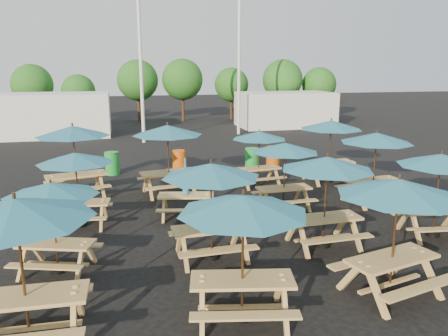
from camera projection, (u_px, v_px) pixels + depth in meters
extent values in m
plane|color=black|center=(235.00, 213.00, 13.67)|extent=(120.00, 120.00, 0.00)
cube|color=tan|center=(25.00, 297.00, 7.08)|extent=(1.98, 0.82, 0.07)
cube|color=tan|center=(36.00, 293.00, 7.84)|extent=(1.96, 0.33, 0.04)
cylinder|color=brown|center=(23.00, 272.00, 6.98)|extent=(0.05, 0.05, 2.50)
cone|color=teal|center=(15.00, 209.00, 6.74)|extent=(2.50, 2.50, 0.35)
cube|color=tan|center=(56.00, 244.00, 9.57)|extent=(1.74, 1.10, 0.05)
cube|color=tan|center=(44.00, 267.00, 9.05)|extent=(1.61, 0.72, 0.04)
cube|color=tan|center=(69.00, 244.00, 10.21)|extent=(1.61, 0.72, 0.04)
cylinder|color=black|center=(59.00, 270.00, 9.71)|extent=(0.32, 0.32, 0.09)
cylinder|color=brown|center=(55.00, 228.00, 9.49)|extent=(0.04, 0.04, 2.07)
cone|color=teal|center=(51.00, 189.00, 9.29)|extent=(2.54, 2.54, 0.29)
cube|color=tan|center=(79.00, 203.00, 12.35)|extent=(1.76, 0.85, 0.06)
cube|color=tan|center=(75.00, 219.00, 11.81)|extent=(1.71, 0.43, 0.04)
cube|color=tan|center=(84.00, 205.00, 13.02)|extent=(1.71, 0.43, 0.04)
cylinder|color=black|center=(80.00, 225.00, 12.50)|extent=(0.34, 0.34, 0.09)
cylinder|color=brown|center=(78.00, 190.00, 12.27)|extent=(0.04, 0.04, 2.17)
cone|color=teal|center=(75.00, 158.00, 12.06)|extent=(2.34, 2.34, 0.30)
cube|color=tan|center=(76.00, 175.00, 15.03)|extent=(2.13, 1.24, 0.07)
cube|color=tan|center=(81.00, 189.00, 14.47)|extent=(2.01, 0.76, 0.04)
cube|color=tan|center=(73.00, 179.00, 15.73)|extent=(2.01, 0.76, 0.04)
cylinder|color=black|center=(78.00, 196.00, 15.20)|extent=(0.40, 0.40, 0.11)
cylinder|color=brown|center=(75.00, 162.00, 14.93)|extent=(0.05, 0.05, 2.55)
cone|color=teal|center=(73.00, 131.00, 14.68)|extent=(3.01, 3.01, 0.36)
cube|color=tan|center=(242.00, 280.00, 7.75)|extent=(1.95, 1.07, 0.06)
cube|color=tan|center=(245.00, 316.00, 7.16)|extent=(1.86, 0.62, 0.04)
cube|color=tan|center=(240.00, 277.00, 8.47)|extent=(1.86, 0.62, 0.04)
cylinder|color=black|center=(242.00, 316.00, 7.91)|extent=(0.37, 0.37, 0.10)
cylinder|color=brown|center=(243.00, 258.00, 7.65)|extent=(0.05, 0.05, 2.35)
cone|color=teal|center=(243.00, 204.00, 7.43)|extent=(2.70, 2.70, 0.33)
cube|color=tan|center=(212.00, 228.00, 10.25)|extent=(1.86, 0.80, 0.06)
cube|color=tan|center=(219.00, 251.00, 9.69)|extent=(1.84, 0.34, 0.04)
cube|color=tan|center=(205.00, 230.00, 10.94)|extent=(1.84, 0.34, 0.04)
cylinder|color=black|center=(212.00, 256.00, 10.41)|extent=(0.37, 0.37, 0.10)
cylinder|color=brown|center=(211.00, 211.00, 10.15)|extent=(0.04, 0.04, 2.34)
cone|color=teal|center=(211.00, 170.00, 9.93)|extent=(2.38, 2.38, 0.33)
cube|color=tan|center=(186.00, 195.00, 13.13)|extent=(1.76, 0.97, 0.06)
cube|color=tan|center=(185.00, 210.00, 12.59)|extent=(1.67, 0.56, 0.04)
cube|color=tan|center=(187.00, 198.00, 13.78)|extent=(1.67, 0.56, 0.04)
cylinder|color=black|center=(186.00, 215.00, 13.27)|extent=(0.33, 0.33, 0.09)
cylinder|color=brown|center=(186.00, 183.00, 13.04)|extent=(0.04, 0.04, 2.12)
cone|color=teal|center=(185.00, 171.00, 12.96)|extent=(0.20, 0.20, 1.38)
cube|color=tan|center=(169.00, 172.00, 15.47)|extent=(2.06, 1.05, 0.07)
cube|color=tan|center=(175.00, 186.00, 14.89)|extent=(1.99, 0.57, 0.04)
cube|color=tan|center=(164.00, 176.00, 16.19)|extent=(1.99, 0.57, 0.04)
cylinder|color=black|center=(169.00, 193.00, 15.64)|extent=(0.39, 0.39, 0.11)
cylinder|color=brown|center=(168.00, 160.00, 15.37)|extent=(0.05, 0.05, 2.52)
cone|color=teal|center=(167.00, 130.00, 15.13)|extent=(2.79, 2.79, 0.35)
cube|color=tan|center=(392.00, 258.00, 8.58)|extent=(2.01, 1.16, 0.06)
cube|color=tan|center=(420.00, 288.00, 8.05)|extent=(1.90, 0.70, 0.04)
cube|color=tan|center=(365.00, 259.00, 9.25)|extent=(1.90, 0.70, 0.04)
cylinder|color=black|center=(389.00, 292.00, 8.74)|extent=(0.38, 0.38, 0.10)
cylinder|color=brown|center=(394.00, 238.00, 8.48)|extent=(0.05, 0.05, 2.41)
cone|color=teal|center=(399.00, 187.00, 8.25)|extent=(2.83, 2.83, 0.34)
cube|color=tan|center=(324.00, 218.00, 10.95)|extent=(1.86, 0.79, 0.06)
cube|color=tan|center=(337.00, 239.00, 10.38)|extent=(1.85, 0.33, 0.04)
cube|color=tan|center=(311.00, 220.00, 11.64)|extent=(1.85, 0.33, 0.04)
cylinder|color=black|center=(323.00, 244.00, 11.10)|extent=(0.37, 0.37, 0.10)
cylinder|color=brown|center=(325.00, 202.00, 10.85)|extent=(0.04, 0.04, 2.35)
cone|color=teal|center=(327.00, 163.00, 10.63)|extent=(2.37, 2.37, 0.33)
cube|color=tan|center=(284.00, 188.00, 13.87)|extent=(1.73, 0.72, 0.06)
cube|color=tan|center=(292.00, 202.00, 13.34)|extent=(1.71, 0.30, 0.04)
cube|color=tan|center=(276.00, 191.00, 14.51)|extent=(1.71, 0.30, 0.04)
cylinder|color=black|center=(283.00, 208.00, 14.01)|extent=(0.34, 0.34, 0.09)
cylinder|color=brown|center=(284.00, 176.00, 13.78)|extent=(0.04, 0.04, 2.18)
cone|color=teal|center=(285.00, 148.00, 13.57)|extent=(2.19, 2.19, 0.30)
cube|color=tan|center=(259.00, 168.00, 16.65)|extent=(1.73, 0.85, 0.06)
cube|color=tan|center=(266.00, 179.00, 16.15)|extent=(1.68, 0.44, 0.04)
cube|color=tan|center=(252.00, 172.00, 17.26)|extent=(1.68, 0.44, 0.04)
cylinder|color=black|center=(258.00, 184.00, 16.79)|extent=(0.33, 0.33, 0.09)
cylinder|color=brown|center=(259.00, 159.00, 16.56)|extent=(0.04, 0.04, 2.12)
cone|color=teal|center=(259.00, 135.00, 16.36)|extent=(2.31, 2.31, 0.30)
cube|color=tan|center=(435.00, 210.00, 11.63)|extent=(1.85, 0.91, 0.06)
cube|color=tan|center=(421.00, 212.00, 12.33)|extent=(1.80, 0.46, 0.04)
cylinder|color=black|center=(433.00, 234.00, 11.78)|extent=(0.36, 0.36, 0.10)
cylinder|color=brown|center=(437.00, 195.00, 11.54)|extent=(0.04, 0.04, 2.28)
cone|color=teal|center=(441.00, 160.00, 11.32)|extent=(2.47, 2.47, 0.32)
cube|color=tan|center=(373.00, 181.00, 14.49)|extent=(1.95, 0.94, 0.06)
cube|color=tan|center=(387.00, 195.00, 13.93)|extent=(1.90, 0.48, 0.04)
cube|color=tan|center=(360.00, 184.00, 15.19)|extent=(1.90, 0.48, 0.04)
cylinder|color=black|center=(372.00, 201.00, 14.65)|extent=(0.38, 0.38, 0.10)
cylinder|color=brown|center=(374.00, 168.00, 14.39)|extent=(0.05, 0.05, 2.40)
cone|color=teal|center=(377.00, 138.00, 14.17)|extent=(2.59, 2.59, 0.33)
cube|color=tan|center=(329.00, 162.00, 17.21)|extent=(1.96, 0.83, 0.06)
cube|color=tan|center=(338.00, 174.00, 16.62)|extent=(1.94, 0.35, 0.04)
cube|color=tan|center=(320.00, 166.00, 17.94)|extent=(1.94, 0.35, 0.04)
cylinder|color=black|center=(328.00, 180.00, 17.38)|extent=(0.39, 0.39, 0.11)
cylinder|color=brown|center=(330.00, 151.00, 17.11)|extent=(0.05, 0.05, 2.47)
cone|color=teal|center=(331.00, 125.00, 16.88)|extent=(2.50, 2.50, 0.34)
cylinder|color=green|center=(112.00, 163.00, 18.46)|extent=(0.60, 0.60, 0.96)
cylinder|color=#D6540C|center=(179.00, 161.00, 18.82)|extent=(0.60, 0.60, 0.96)
cylinder|color=green|center=(252.00, 159.00, 19.35)|extent=(0.60, 0.60, 0.96)
cylinder|color=#D6540C|center=(273.00, 157.00, 19.71)|extent=(0.60, 0.60, 0.96)
cylinder|color=silver|center=(140.00, 40.00, 25.13)|extent=(0.20, 0.20, 12.00)
cylinder|color=silver|center=(239.00, 43.00, 28.50)|extent=(0.20, 0.20, 12.00)
cube|color=silver|center=(47.00, 115.00, 28.59)|extent=(8.00, 4.00, 2.80)
cube|color=silver|center=(285.00, 109.00, 33.43)|extent=(7.00, 4.00, 2.60)
cylinder|color=#382314|center=(35.00, 112.00, 33.86)|extent=(0.24, 0.24, 2.14)
sphere|color=#1E5919|center=(32.00, 85.00, 33.39)|extent=(3.11, 3.11, 3.11)
cylinder|color=#382314|center=(80.00, 113.00, 34.43)|extent=(0.24, 0.24, 1.78)
sphere|color=#1E5919|center=(78.00, 91.00, 34.04)|extent=(2.59, 2.59, 2.59)
cylinder|color=#382314|center=(139.00, 108.00, 36.43)|extent=(0.24, 0.24, 2.31)
sphere|color=#1E5919|center=(138.00, 80.00, 35.92)|extent=(3.36, 3.36, 3.36)
cylinder|color=#382314|center=(183.00, 107.00, 36.82)|extent=(0.24, 0.24, 2.35)
sphere|color=#1E5919|center=(182.00, 79.00, 36.31)|extent=(3.41, 3.41, 3.41)
cylinder|color=#382314|center=(231.00, 108.00, 38.24)|extent=(0.24, 0.24, 2.02)
sphere|color=#1E5919|center=(231.00, 85.00, 37.79)|extent=(2.94, 2.94, 2.94)
cylinder|color=#382314|center=(282.00, 107.00, 37.43)|extent=(0.24, 0.24, 2.32)
sphere|color=#1E5919|center=(283.00, 80.00, 36.92)|extent=(3.38, 3.38, 3.38)
cylinder|color=#382314|center=(318.00, 107.00, 38.26)|extent=(0.24, 0.24, 2.03)
sphere|color=#1E5919|center=(319.00, 84.00, 37.81)|extent=(2.95, 2.95, 2.95)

